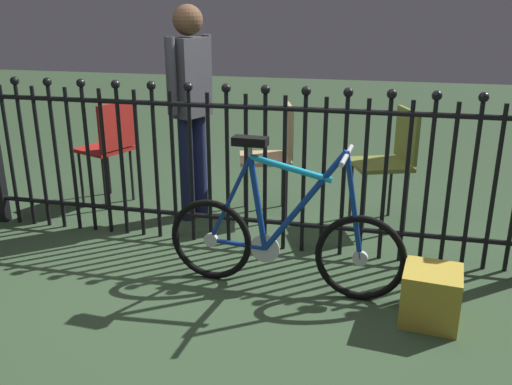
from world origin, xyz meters
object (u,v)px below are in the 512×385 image
bicycle (283,238)px  chair_red (110,142)px  chair_olive (391,155)px  chair_tan (275,149)px  person_visitor (191,96)px  display_crate (431,296)px

bicycle → chair_red: bearing=146.1°
chair_red → chair_olive: bearing=1.7°
chair_tan → person_visitor: 0.79m
chair_tan → display_crate: chair_tan is taller
display_crate → chair_olive: bearing=100.2°
chair_tan → display_crate: bearing=-50.7°
bicycle → chair_tan: bearing=103.6°
bicycle → person_visitor: person_visitor is taller
bicycle → chair_olive: bicycle is taller
bicycle → chair_olive: (0.60, 1.21, 0.23)m
chair_tan → display_crate: 1.85m
person_visitor → chair_olive: bearing=7.3°
chair_red → display_crate: (2.55, -1.31, -0.39)m
person_visitor → bicycle: bearing=-47.9°
bicycle → display_crate: 0.88m
bicycle → chair_red: size_ratio=1.63×
chair_red → person_visitor: (0.79, -0.13, 0.44)m
person_visitor → display_crate: bearing=-33.9°
chair_red → person_visitor: bearing=-9.2°
bicycle → person_visitor: 1.52m
chair_red → chair_tan: size_ratio=0.99×
chair_red → chair_tan: chair_tan is taller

